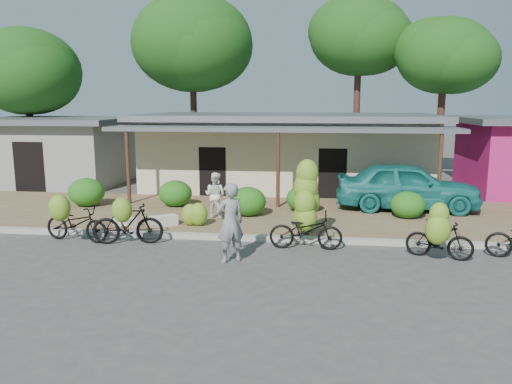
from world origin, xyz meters
TOP-DOWN VIEW (x-y plane):
  - ground at (0.00, 0.00)m, footprint 100.00×100.00m
  - sidewalk at (0.00, 5.00)m, footprint 60.00×6.00m
  - curb at (0.00, 2.00)m, footprint 60.00×0.25m
  - shop_main at (0.00, 10.93)m, footprint 13.00×8.50m
  - shop_grey at (-11.00, 10.99)m, footprint 7.00×6.00m
  - tree_back_left at (-13.69, 13.11)m, footprint 5.60×5.51m
  - tree_far_center at (-5.69, 16.11)m, footprint 6.62×6.62m
  - tree_center_right at (3.31, 16.61)m, footprint 5.37×5.27m
  - tree_near_right at (7.31, 14.61)m, footprint 4.77×4.62m
  - hedge_0 at (-6.97, 5.46)m, footprint 1.33×1.19m
  - hedge_1 at (-3.73, 5.80)m, footprint 1.23×1.10m
  - hedge_2 at (-0.91, 4.59)m, footprint 1.25×1.13m
  - hedge_3 at (0.93, 5.46)m, footprint 1.17×1.05m
  - hedge_4 at (4.37, 4.88)m, footprint 1.13×1.02m
  - hedge_5 at (6.23, 5.94)m, footprint 1.13×1.01m
  - bike_far_left at (-5.34, 1.26)m, footprint 2.07×1.41m
  - bike_left at (-3.77, 1.17)m, footprint 2.00×1.31m
  - bike_center at (1.11, 1.58)m, footprint 1.94×1.18m
  - bike_right at (4.40, 0.75)m, footprint 1.70×1.35m
  - loose_banana_a at (-2.47, 3.06)m, footprint 0.54×0.46m
  - loose_banana_b at (-2.22, 3.04)m, footprint 0.58×0.49m
  - loose_banana_c at (1.11, 2.77)m, footprint 0.57×0.48m
  - sack_near at (-3.32, 2.94)m, footprint 0.92×0.82m
  - sack_far at (-4.45, 2.73)m, footprint 0.83×0.75m
  - vendor at (-0.70, 0.03)m, footprint 0.86×0.79m
  - bystander at (-1.92, 4.20)m, footprint 0.86×0.75m
  - teal_van at (4.57, 6.28)m, footprint 5.00×2.16m

SIDE VIEW (x-z plane):
  - ground at x=0.00m, z-range 0.00..0.00m
  - sidewalk at x=0.00m, z-range 0.00..0.12m
  - curb at x=0.00m, z-range 0.00..0.15m
  - sack_far at x=-4.45m, z-range 0.12..0.40m
  - sack_near at x=-3.32m, z-range 0.12..0.42m
  - loose_banana_a at x=-2.47m, z-range 0.12..0.80m
  - loose_banana_c at x=1.11m, z-range 0.12..0.83m
  - loose_banana_b at x=-2.22m, z-range 0.12..0.84m
  - hedge_5 at x=6.23m, z-range 0.12..1.00m
  - hedge_4 at x=4.37m, z-range 0.12..1.00m
  - hedge_3 at x=0.93m, z-range 0.12..1.03m
  - bike_far_left at x=-5.34m, z-range -0.14..1.33m
  - hedge_1 at x=-3.73m, z-range 0.12..1.08m
  - hedge_2 at x=-0.91m, z-range 0.12..1.10m
  - hedge_0 at x=-6.97m, z-range 0.12..1.15m
  - bike_left at x=-3.77m, z-range -0.08..1.37m
  - bike_right at x=4.40m, z-range -0.12..1.43m
  - bystander at x=-1.92m, z-range 0.12..1.63m
  - bike_center at x=1.11m, z-range -0.27..2.09m
  - teal_van at x=4.57m, z-range 0.12..1.80m
  - vendor at x=-0.70m, z-range 0.00..1.98m
  - shop_grey at x=-11.00m, z-range 0.04..3.19m
  - shop_main at x=0.00m, z-range 0.05..3.40m
  - tree_back_left at x=-13.69m, z-range 1.71..9.34m
  - tree_near_right at x=7.31m, z-range 2.22..10.20m
  - tree_far_center at x=-5.69m, z-range 2.31..12.00m
  - tree_center_right at x=3.31m, z-range 2.72..12.18m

